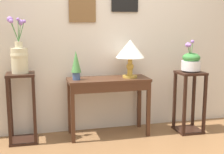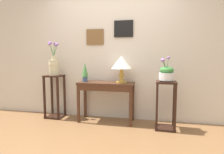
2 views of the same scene
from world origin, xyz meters
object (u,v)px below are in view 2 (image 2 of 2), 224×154
console_table (106,89)px  flower_vase_tall_left (54,65)px  planter_bowl_wide_right (166,73)px  table_lamp (121,64)px  pedestal_stand_right (166,105)px  potted_plant_on_console (85,71)px  pedestal_stand_left (55,96)px

console_table → flower_vase_tall_left: bearing=177.2°
planter_bowl_wide_right → table_lamp: bearing=169.1°
flower_vase_tall_left → pedestal_stand_right: (2.13, -0.18, -0.64)m
console_table → potted_plant_on_console: size_ratio=2.87×
potted_plant_on_console → flower_vase_tall_left: 0.67m
flower_vase_tall_left → pedestal_stand_left: bearing=-52.6°
pedestal_stand_left → pedestal_stand_right: (2.13, -0.18, -0.02)m
potted_plant_on_console → flower_vase_tall_left: flower_vase_tall_left is taller
table_lamp → planter_bowl_wide_right: 0.80m
pedestal_stand_left → flower_vase_tall_left: flower_vase_tall_left is taller
flower_vase_tall_left → pedestal_stand_right: size_ratio=0.81×
table_lamp → potted_plant_on_console: (-0.69, -0.01, -0.15)m
table_lamp → planter_bowl_wide_right: (0.78, -0.15, -0.15)m
potted_plant_on_console → flower_vase_tall_left: size_ratio=0.54×
pedestal_stand_right → planter_bowl_wide_right: bearing=-162.5°
table_lamp → planter_bowl_wide_right: bearing=-10.9°
pedestal_stand_left → table_lamp: bearing=-1.1°
potted_plant_on_console → pedestal_stand_right: size_ratio=0.44×
pedestal_stand_right → planter_bowl_wide_right: size_ratio=1.98×
console_table → potted_plant_on_console: potted_plant_on_console is taller
pedestal_stand_left → pedestal_stand_right: bearing=-4.7°
console_table → pedestal_stand_left: 1.08m
table_lamp → pedestal_stand_left: (-1.35, 0.03, -0.67)m
console_table → planter_bowl_wide_right: planter_bowl_wide_right is taller
table_lamp → pedestal_stand_right: bearing=-10.8°
table_lamp → flower_vase_tall_left: flower_vase_tall_left is taller
planter_bowl_wide_right → flower_vase_tall_left: bearing=175.2°
potted_plant_on_console → planter_bowl_wide_right: size_ratio=0.87×
pedestal_stand_left → pedestal_stand_right: pedestal_stand_left is taller
pedestal_stand_right → console_table: bearing=173.3°
planter_bowl_wide_right → pedestal_stand_left: bearing=175.3°
potted_plant_on_console → console_table: bearing=-2.1°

